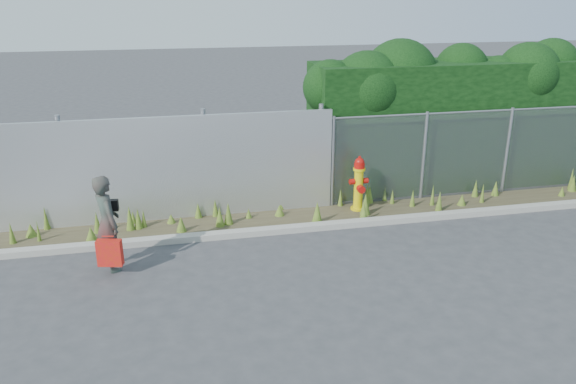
# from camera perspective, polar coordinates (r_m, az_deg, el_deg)

# --- Properties ---
(ground) EXTENTS (80.00, 80.00, 0.00)m
(ground) POSITION_cam_1_polar(r_m,az_deg,el_deg) (9.76, 3.51, -8.15)
(ground) COLOR #3A3A3C
(ground) RESTS_ON ground
(curb) EXTENTS (16.00, 0.22, 0.12)m
(curb) POSITION_cam_1_polar(r_m,az_deg,el_deg) (11.31, 1.05, -3.70)
(curb) COLOR #9B988C
(curb) RESTS_ON ground
(weed_strip) EXTENTS (16.00, 1.36, 0.55)m
(weed_strip) POSITION_cam_1_polar(r_m,az_deg,el_deg) (11.87, -0.23, -2.07)
(weed_strip) COLOR #423A25
(weed_strip) RESTS_ON ground
(corrugated_fence) EXTENTS (8.50, 0.21, 2.30)m
(corrugated_fence) POSITION_cam_1_polar(r_m,az_deg,el_deg) (11.84, -15.80, 2.02)
(corrugated_fence) COLOR #B1B5B9
(corrugated_fence) RESTS_ON ground
(chainlink_fence) EXTENTS (6.50, 0.07, 2.05)m
(chainlink_fence) POSITION_cam_1_polar(r_m,az_deg,el_deg) (13.57, 17.63, 3.77)
(chainlink_fence) COLOR gray
(chainlink_fence) RESTS_ON ground
(hedge) EXTENTS (7.59, 1.94, 3.54)m
(hedge) POSITION_cam_1_polar(r_m,az_deg,el_deg) (14.24, 16.19, 8.41)
(hedge) COLOR black
(hedge) RESTS_ON ground
(fire_hydrant) EXTENTS (0.41, 0.37, 1.24)m
(fire_hydrant) POSITION_cam_1_polar(r_m,az_deg,el_deg) (12.26, 7.19, 0.75)
(fire_hydrant) COLOR yellow
(fire_hydrant) RESTS_ON ground
(woman) EXTENTS (0.62, 0.73, 1.70)m
(woman) POSITION_cam_1_polar(r_m,az_deg,el_deg) (10.01, -17.88, -3.04)
(woman) COLOR #0E5A4B
(woman) RESTS_ON ground
(red_tote_bag) EXTENTS (0.41, 0.15, 0.54)m
(red_tote_bag) POSITION_cam_1_polar(r_m,az_deg,el_deg) (9.90, -17.66, -5.90)
(red_tote_bag) COLOR red
(black_shoulder_bag) EXTENTS (0.26, 0.11, 0.19)m
(black_shoulder_bag) POSITION_cam_1_polar(r_m,az_deg,el_deg) (10.00, -17.59, -1.30)
(black_shoulder_bag) COLOR black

